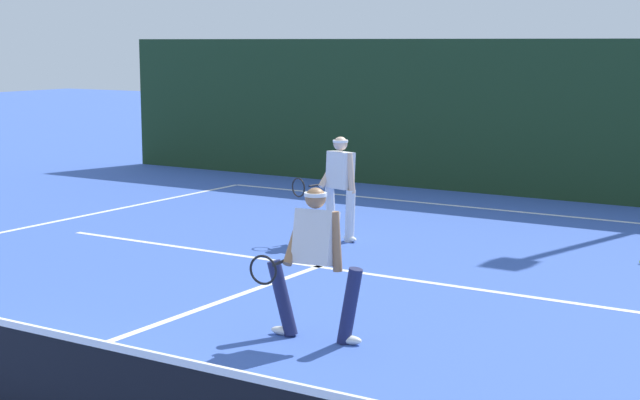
# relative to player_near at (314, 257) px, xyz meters

# --- Properties ---
(court_line_baseline_far) EXTENTS (10.92, 0.10, 0.01)m
(court_line_baseline_far) POSITION_rel_player_near_xyz_m (-1.70, 8.23, -0.84)
(court_line_baseline_far) COLOR white
(court_line_baseline_far) RESTS_ON ground_plane
(court_line_service) EXTENTS (8.90, 0.10, 0.01)m
(court_line_service) POSITION_rel_player_near_xyz_m (-1.70, 2.75, -0.84)
(court_line_service) COLOR white
(court_line_service) RESTS_ON ground_plane
(court_line_centre) EXTENTS (0.10, 6.40, 0.01)m
(court_line_centre) POSITION_rel_player_near_xyz_m (-1.70, -0.35, -0.84)
(court_line_centre) COLOR white
(court_line_centre) RESTS_ON ground_plane
(player_near) EXTENTS (1.05, 0.85, 1.55)m
(player_near) POSITION_rel_player_near_xyz_m (0.00, 0.00, 0.00)
(player_near) COLOR #1E234C
(player_near) RESTS_ON ground_plane
(player_far) EXTENTS (0.92, 0.84, 1.56)m
(player_far) POSITION_rel_player_near_xyz_m (-2.39, 4.45, 0.01)
(player_far) COLOR silver
(player_far) RESTS_ON ground_plane
(back_fence_windscreen) EXTENTS (19.08, 0.12, 3.01)m
(back_fence_windscreen) POSITION_rel_player_near_xyz_m (-1.70, 9.90, 0.66)
(back_fence_windscreen) COLOR #1B361D
(back_fence_windscreen) RESTS_ON ground_plane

